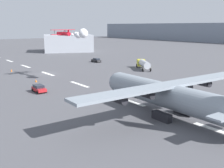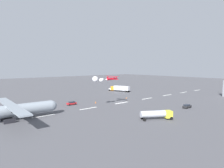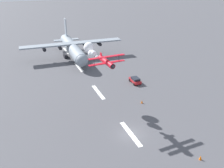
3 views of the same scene
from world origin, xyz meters
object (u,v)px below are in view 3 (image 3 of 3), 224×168
Objects in this scene: cargo_transport_plane at (73,49)px; followme_car_yellow at (135,80)px; traffic_cone_far at (142,102)px; traffic_cone_near at (201,158)px; stunt_biplane_red at (95,53)px.

followme_car_yellow is at bearing -158.30° from cargo_transport_plane.
cargo_transport_plane reaches higher than followme_car_yellow.
followme_car_yellow reaches higher than traffic_cone_far.
traffic_cone_near and traffic_cone_far have the same top height.
traffic_cone_near is 1.00× the size of traffic_cone_far.
followme_car_yellow is (-25.18, -10.02, -2.47)m from cargo_transport_plane.
cargo_transport_plane is 43.94× the size of traffic_cone_far.
cargo_transport_plane reaches higher than traffic_cone_far.
cargo_transport_plane is 36.21m from traffic_cone_far.
traffic_cone_near is (-22.98, -9.39, -11.19)m from stunt_biplane_red.
cargo_transport_plane is 33.22m from stunt_biplane_red.
stunt_biplane_red reaches higher than traffic_cone_far.
cargo_transport_plane is 55.48m from traffic_cone_near.
traffic_cone_far is (19.54, -0.05, 0.00)m from traffic_cone_near.
traffic_cone_far is (-35.48, -6.62, -2.90)m from cargo_transport_plane.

